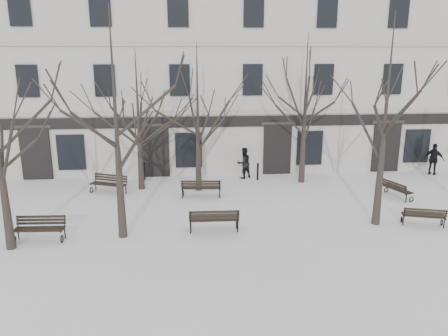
{
  "coord_description": "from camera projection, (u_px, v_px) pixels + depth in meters",
  "views": [
    {
      "loc": [
        -1.66,
        -16.3,
        6.83
      ],
      "look_at": [
        -0.01,
        3.0,
        1.71
      ],
      "focal_mm": 35.0,
      "sensor_mm": 36.0,
      "label": 1
    }
  ],
  "objects": [
    {
      "name": "bench_5",
      "position": [
        396.0,
        188.0,
        21.16
      ],
      "size": [
        1.13,
        1.79,
        0.86
      ],
      "rotation": [
        0.0,
        0.0,
        1.9
      ],
      "color": "black",
      "rests_on": "ground"
    },
    {
      "name": "pedestrian_b",
      "position": [
        244.0,
        178.0,
        24.62
      ],
      "size": [
        1.06,
        0.98,
        1.75
      ],
      "primitive_type": "imported",
      "rotation": [
        0.0,
        0.0,
        3.62
      ],
      "color": "black",
      "rests_on": "ground"
    },
    {
      "name": "ground",
      "position": [
        230.0,
        228.0,
        17.59
      ],
      "size": [
        100.0,
        100.0,
        0.0
      ],
      "primitive_type": "plane",
      "color": "white",
      "rests_on": "ground"
    },
    {
      "name": "tree_4",
      "position": [
        138.0,
        103.0,
        21.54
      ],
      "size": [
        4.96,
        4.96,
        7.08
      ],
      "color": "black",
      "rests_on": "ground"
    },
    {
      "name": "building",
      "position": [
        211.0,
        74.0,
        28.66
      ],
      "size": [
        40.4,
        10.2,
        11.4
      ],
      "color": "#BAB6AC",
      "rests_on": "ground"
    },
    {
      "name": "bollard_b",
      "position": [
        258.0,
        171.0,
        24.12
      ],
      "size": [
        0.13,
        0.13,
        0.98
      ],
      "color": "black",
      "rests_on": "ground"
    },
    {
      "name": "bench_1",
      "position": [
        214.0,
        219.0,
        17.09
      ],
      "size": [
        1.96,
        0.75,
        0.98
      ],
      "rotation": [
        0.0,
        0.0,
        3.12
      ],
      "color": "black",
      "rests_on": "ground"
    },
    {
      "name": "tree_1",
      "position": [
        114.0,
        98.0,
        15.41
      ],
      "size": [
        5.94,
        5.94,
        8.48
      ],
      "color": "black",
      "rests_on": "ground"
    },
    {
      "name": "bench_4",
      "position": [
        201.0,
        187.0,
        21.15
      ],
      "size": [
        1.94,
        0.83,
        0.95
      ],
      "rotation": [
        0.0,
        0.0,
        3.07
      ],
      "color": "black",
      "rests_on": "ground"
    },
    {
      "name": "tree_6",
      "position": [
        306.0,
        91.0,
        22.61
      ],
      "size": [
        5.49,
        5.49,
        7.84
      ],
      "color": "black",
      "rests_on": "ground"
    },
    {
      "name": "bollard_a",
      "position": [
        144.0,
        170.0,
        24.1
      ],
      "size": [
        0.13,
        0.13,
        1.03
      ],
      "color": "black",
      "rests_on": "ground"
    },
    {
      "name": "bench_2",
      "position": [
        424.0,
        216.0,
        17.69
      ],
      "size": [
        1.72,
        1.03,
        0.82
      ],
      "rotation": [
        0.0,
        0.0,
        2.85
      ],
      "color": "black",
      "rests_on": "ground"
    },
    {
      "name": "bench_3",
      "position": [
        109.0,
        183.0,
        21.87
      ],
      "size": [
        1.93,
        1.32,
        0.93
      ],
      "rotation": [
        0.0,
        0.0,
        -0.4
      ],
      "color": "black",
      "rests_on": "ground"
    },
    {
      "name": "tree_5",
      "position": [
        198.0,
        101.0,
        21.34
      ],
      "size": [
        5.12,
        5.12,
        7.31
      ],
      "color": "black",
      "rests_on": "ground"
    },
    {
      "name": "bench_0",
      "position": [
        40.0,
        228.0,
        16.31
      ],
      "size": [
        1.87,
        0.75,
        0.92
      ],
      "rotation": [
        0.0,
        0.0,
        -0.05
      ],
      "color": "black",
      "rests_on": "ground"
    },
    {
      "name": "tree_2",
      "position": [
        387.0,
        97.0,
        16.7
      ],
      "size": [
        5.83,
        5.83,
        8.33
      ],
      "color": "black",
      "rests_on": "ground"
    },
    {
      "name": "pedestrian_c",
      "position": [
        432.0,
        175.0,
        25.31
      ],
      "size": [
        1.12,
        1.02,
        1.83
      ],
      "primitive_type": "imported",
      "rotation": [
        0.0,
        0.0,
        2.46
      ],
      "color": "black",
      "rests_on": "ground"
    }
  ]
}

